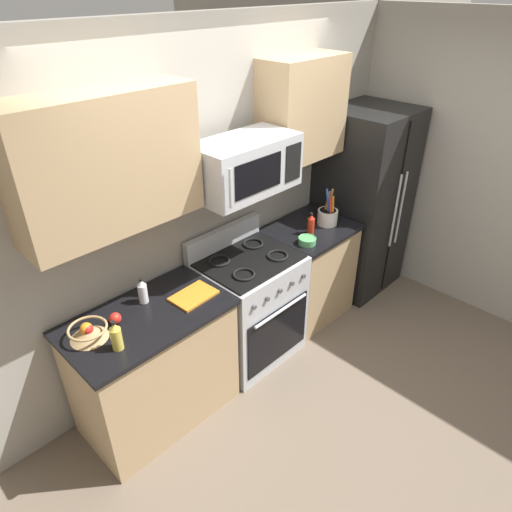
{
  "coord_description": "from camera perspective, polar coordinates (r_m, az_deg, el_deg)",
  "views": [
    {
      "loc": [
        -2.1,
        -1.47,
        2.78
      ],
      "look_at": [
        -0.05,
        0.53,
        1.03
      ],
      "focal_mm": 32.18,
      "sensor_mm": 36.0,
      "label": 1
    }
  ],
  "objects": [
    {
      "name": "ground_plane",
      "position": [
        3.78,
        6.55,
        -16.17
      ],
      "size": [
        16.0,
        16.0,
        0.0
      ],
      "primitive_type": "plane",
      "color": "#6B5B4C"
    },
    {
      "name": "wall_back",
      "position": [
        3.6,
        -5.36,
        6.97
      ],
      "size": [
        8.0,
        0.1,
        2.6
      ],
      "primitive_type": "cube",
      "color": "#9E998E",
      "rests_on": "ground"
    },
    {
      "name": "counter_left",
      "position": [
        3.36,
        -12.5,
        -13.28
      ],
      "size": [
        1.09,
        0.64,
        0.91
      ],
      "color": "tan",
      "rests_on": "ground"
    },
    {
      "name": "range_oven",
      "position": [
        3.78,
        -0.88,
        -6.22
      ],
      "size": [
        0.76,
        0.68,
        1.09
      ],
      "color": "#B2B5BA",
      "rests_on": "ground"
    },
    {
      "name": "counter_right",
      "position": [
        4.26,
        6.46,
        -1.86
      ],
      "size": [
        0.75,
        0.64,
        0.91
      ],
      "color": "tan",
      "rests_on": "ground"
    },
    {
      "name": "refrigerator",
      "position": [
        4.62,
        13.05,
        6.52
      ],
      "size": [
        0.77,
        0.75,
        1.8
      ],
      "color": "black",
      "rests_on": "ground"
    },
    {
      "name": "wall_right",
      "position": [
        4.63,
        23.73,
        10.1
      ],
      "size": [
        0.1,
        8.0,
        2.6
      ],
      "primitive_type": "cube",
      "color": "#9E998E",
      "rests_on": "ground"
    },
    {
      "name": "microwave",
      "position": [
        3.21,
        -1.41,
        11.2
      ],
      "size": [
        0.77,
        0.44,
        0.37
      ],
      "color": "#B2B5BA"
    },
    {
      "name": "upper_cabinets_left",
      "position": [
        2.72,
        -18.13,
        10.88
      ],
      "size": [
        1.08,
        0.34,
        0.78
      ],
      "color": "tan"
    },
    {
      "name": "upper_cabinets_right",
      "position": [
        3.78,
        5.78,
        17.73
      ],
      "size": [
        0.74,
        0.34,
        0.78
      ],
      "color": "tan"
    },
    {
      "name": "utensil_crock",
      "position": [
        4.08,
        8.89,
        4.95
      ],
      "size": [
        0.18,
        0.18,
        0.34
      ],
      "color": "white",
      "rests_on": "counter_right"
    },
    {
      "name": "fruit_basket",
      "position": [
        2.97,
        -20.14,
        -8.84
      ],
      "size": [
        0.24,
        0.24,
        0.11
      ],
      "color": "tan",
      "rests_on": "counter_left"
    },
    {
      "name": "apple_loose",
      "position": [
        3.03,
        -17.1,
        -7.42
      ],
      "size": [
        0.08,
        0.08,
        0.08
      ],
      "primitive_type": "sphere",
      "color": "red",
      "rests_on": "counter_left"
    },
    {
      "name": "cutting_board",
      "position": [
        3.17,
        -7.76,
        -4.9
      ],
      "size": [
        0.31,
        0.22,
        0.02
      ],
      "primitive_type": "cube",
      "rotation": [
        0.0,
        0.0,
        0.06
      ],
      "color": "orange",
      "rests_on": "counter_left"
    },
    {
      "name": "bottle_oil",
      "position": [
        2.81,
        -16.99,
        -9.53
      ],
      "size": [
        0.07,
        0.07,
        0.2
      ],
      "color": "gold",
      "rests_on": "counter_left"
    },
    {
      "name": "bottle_hot_sauce",
      "position": [
        3.9,
        6.83,
        3.95
      ],
      "size": [
        0.06,
        0.06,
        0.19
      ],
      "color": "red",
      "rests_on": "counter_right"
    },
    {
      "name": "bottle_vinegar",
      "position": [
        3.14,
        -13.92,
        -4.29
      ],
      "size": [
        0.06,
        0.06,
        0.19
      ],
      "color": "silver",
      "rests_on": "counter_left"
    },
    {
      "name": "prep_bowl",
      "position": [
        3.77,
        6.37,
        1.95
      ],
      "size": [
        0.15,
        0.15,
        0.06
      ],
      "color": "#59AD66",
      "rests_on": "counter_right"
    }
  ]
}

